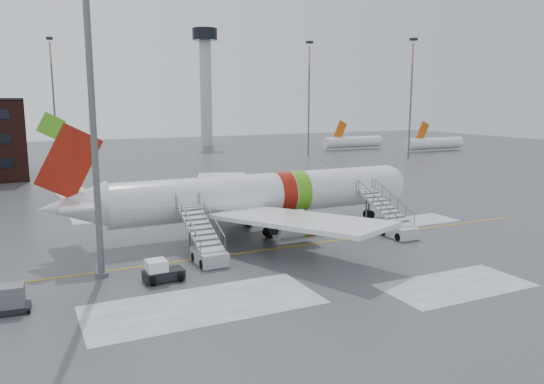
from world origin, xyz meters
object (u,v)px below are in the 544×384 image
pushback_tug (161,272)px  light_mast_near (90,75)px  airstair_aft (206,247)px  airstair_fwd (394,224)px  uld_container (11,300)px  airliner (253,196)px

pushback_tug → light_mast_near: size_ratio=0.10×
airstair_aft → airstair_fwd: bearing=0.0°
airstair_fwd → pushback_tug: size_ratio=2.86×
airstair_fwd → pushback_tug: bearing=-172.1°
uld_container → airliner: bearing=29.0°
airstair_aft → pushback_tug: 5.22m
airstair_aft → pushback_tug: bearing=-144.2°
airliner → light_mast_near: light_mast_near is taller
airstair_aft → light_mast_near: 14.74m
airstair_aft → uld_container: size_ratio=3.73×
airliner → uld_container: 23.06m
pushback_tug → light_mast_near: 13.70m
airliner → pushback_tug: airliner is taller
uld_container → light_mast_near: (5.57, 4.24, 12.89)m
airstair_fwd → light_mast_near: 28.36m
uld_container → pushback_tug: bearing=9.5°
airliner → airstair_aft: size_ratio=4.55×
uld_container → light_mast_near: light_mast_near is taller
airstair_aft → airliner: bearing=44.0°
pushback_tug → light_mast_near: (-3.47, 2.72, 12.97)m
airliner → pushback_tug: bearing=-138.9°
airstair_fwd → uld_container: airstair_fwd is taller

